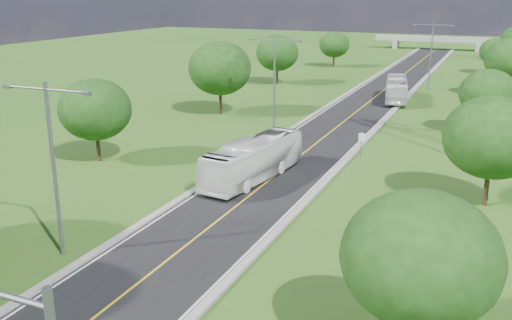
{
  "coord_description": "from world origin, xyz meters",
  "views": [
    {
      "loc": [
        16.11,
        -11.04,
        14.7
      ],
      "look_at": [
        0.69,
        24.62,
        3.0
      ],
      "focal_mm": 40.0,
      "sensor_mm": 36.0,
      "label": 1
    }
  ],
  "objects": [
    {
      "name": "ground",
      "position": [
        0.0,
        60.0,
        0.0
      ],
      "size": [
        260.0,
        260.0,
        0.0
      ],
      "primitive_type": "plane",
      "color": "#2C5718",
      "rests_on": "ground"
    },
    {
      "name": "road",
      "position": [
        0.0,
        66.0,
        0.03
      ],
      "size": [
        8.0,
        150.0,
        0.06
      ],
      "primitive_type": "cube",
      "color": "black",
      "rests_on": "ground"
    },
    {
      "name": "curb_left",
      "position": [
        -4.25,
        66.0,
        0.11
      ],
      "size": [
        0.5,
        150.0,
        0.22
      ],
      "primitive_type": "cube",
      "color": "gray",
      "rests_on": "ground"
    },
    {
      "name": "curb_right",
      "position": [
        4.25,
        66.0,
        0.11
      ],
      "size": [
        0.5,
        150.0,
        0.22
      ],
      "primitive_type": "cube",
      "color": "gray",
      "rests_on": "ground"
    },
    {
      "name": "speed_limit_sign",
      "position": [
        5.2,
        37.98,
        1.6
      ],
      "size": [
        0.55,
        0.09,
        2.4
      ],
      "color": "slate",
      "rests_on": "ground"
    },
    {
      "name": "overpass",
      "position": [
        0.0,
        140.0,
        2.41
      ],
      "size": [
        30.0,
        3.0,
        3.2
      ],
      "color": "gray",
      "rests_on": "ground"
    },
    {
      "name": "streetlight_near_left",
      "position": [
        -6.0,
        12.0,
        5.94
      ],
      "size": [
        5.9,
        0.25,
        10.0
      ],
      "color": "slate",
      "rests_on": "ground"
    },
    {
      "name": "streetlight_mid_left",
      "position": [
        -6.0,
        45.0,
        5.94
      ],
      "size": [
        5.9,
        0.25,
        10.0
      ],
      "color": "slate",
      "rests_on": "ground"
    },
    {
      "name": "streetlight_far_right",
      "position": [
        6.0,
        78.0,
        5.94
      ],
      "size": [
        5.9,
        0.25,
        10.0
      ],
      "color": "slate",
      "rests_on": "ground"
    },
    {
      "name": "tree_lb",
      "position": [
        -16.0,
        28.0,
        4.64
      ],
      "size": [
        6.3,
        6.3,
        7.33
      ],
      "color": "black",
      "rests_on": "ground"
    },
    {
      "name": "tree_lc",
      "position": [
        -15.0,
        50.0,
        5.58
      ],
      "size": [
        7.56,
        7.56,
        8.79
      ],
      "color": "black",
      "rests_on": "ground"
    },
    {
      "name": "tree_ld",
      "position": [
        -17.0,
        74.0,
        4.95
      ],
      "size": [
        6.72,
        6.72,
        7.82
      ],
      "color": "black",
      "rests_on": "ground"
    },
    {
      "name": "tree_le",
      "position": [
        -14.5,
        98.0,
        4.33
      ],
      "size": [
        5.88,
        5.88,
        6.84
      ],
      "color": "black",
      "rests_on": "ground"
    },
    {
      "name": "tree_ra",
      "position": [
        14.0,
        10.0,
        4.64
      ],
      "size": [
        6.3,
        6.3,
        7.33
      ],
      "color": "black",
      "rests_on": "ground"
    },
    {
      "name": "tree_rb",
      "position": [
        16.0,
        30.0,
        4.95
      ],
      "size": [
        6.72,
        6.72,
        7.82
      ],
      "color": "black",
      "rests_on": "ground"
    },
    {
      "name": "tree_rc",
      "position": [
        15.0,
        52.0,
        4.33
      ],
      "size": [
        5.88,
        5.88,
        6.84
      ],
      "color": "black",
      "rests_on": "ground"
    },
    {
      "name": "tree_rd",
      "position": [
        17.0,
        76.0,
        5.27
      ],
      "size": [
        7.14,
        7.14,
        8.3
      ],
      "color": "black",
      "rests_on": "ground"
    },
    {
      "name": "tree_re",
      "position": [
        14.5,
        100.0,
        4.02
      ],
      "size": [
        5.46,
        5.46,
        6.35
      ],
      "color": "black",
      "rests_on": "ground"
    },
    {
      "name": "bus_outbound",
      "position": [
        3.15,
        66.95,
        1.66
      ],
      "size": [
        4.63,
        11.76,
        3.19
      ],
      "primitive_type": "imported",
      "rotation": [
        0.0,
        0.0,
        3.32
      ],
      "color": "silver",
      "rests_on": "road"
    },
    {
      "name": "bus_inbound",
      "position": [
        -1.27,
        28.66,
        1.7
      ],
      "size": [
        4.29,
        12.06,
        3.29
      ],
      "primitive_type": "imported",
      "rotation": [
        0.0,
        0.0,
        -0.13
      ],
      "color": "white",
      "rests_on": "road"
    }
  ]
}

